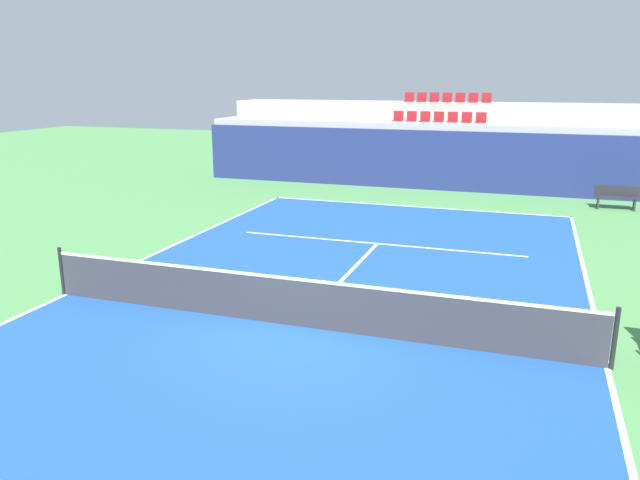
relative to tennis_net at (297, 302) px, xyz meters
The scene contains 14 objects.
ground_plane 0.51m from the tennis_net, ahead, with size 80.00×80.00×0.00m, color #4C8C4C.
court_surface 0.50m from the tennis_net, ahead, with size 11.00×24.00×0.01m, color #1E4C99.
baseline_far 11.96m from the tennis_net, 90.00° to the left, with size 11.00×0.10×0.00m, color white.
sideline_left 5.47m from the tennis_net, behind, with size 0.10×24.00×0.00m, color white.
sideline_right 5.47m from the tennis_net, ahead, with size 0.10×24.00×0.00m, color white.
service_line_far 6.42m from the tennis_net, 90.00° to the left, with size 8.26×0.10×0.00m, color white.
centre_service_line 3.24m from the tennis_net, 90.00° to the left, with size 0.10×6.40×0.00m, color white.
back_wall 15.88m from the tennis_net, 90.00° to the left, with size 20.67×0.30×2.49m, color navy.
stands_tier_lower 17.23m from the tennis_net, 90.00° to the left, with size 20.67×2.40×2.75m, color #9E9E99.
stands_tier_upper 19.65m from the tennis_net, 90.00° to the left, with size 20.67×2.40×3.52m, color #9E9E99.
seating_row_lower 17.47m from the tennis_net, 90.00° to the left, with size 4.04×0.44×0.44m.
seating_row_upper 19.95m from the tennis_net, 90.00° to the left, with size 4.04×0.44×0.44m.
tennis_net is the anchor object (origin of this frame).
player_bench 15.61m from the tennis_net, 63.26° to the left, with size 1.50×0.40×0.85m.
Camera 1 is at (3.98, -10.22, 4.62)m, focal length 34.47 mm.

